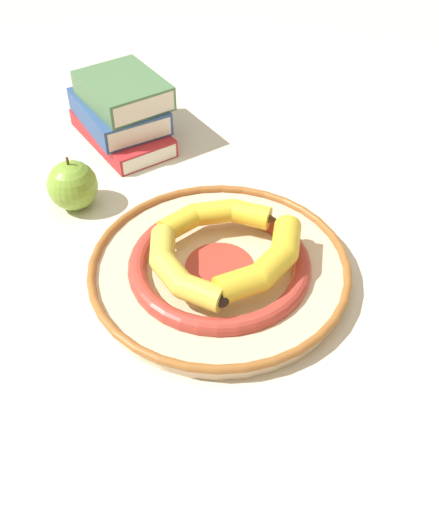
# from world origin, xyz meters

# --- Properties ---
(ground_plane) EXTENTS (2.80, 2.80, 0.00)m
(ground_plane) POSITION_xyz_m (0.00, 0.00, 0.00)
(ground_plane) COLOR beige
(decorative_bowl) EXTENTS (0.36, 0.36, 0.04)m
(decorative_bowl) POSITION_xyz_m (0.01, 0.04, 0.02)
(decorative_bowl) COLOR beige
(decorative_bowl) RESTS_ON ground_plane
(banana_a) EXTENTS (0.09, 0.17, 0.03)m
(banana_a) POSITION_xyz_m (0.07, 0.06, 0.05)
(banana_a) COLOR gold
(banana_a) RESTS_ON decorative_bowl
(banana_b) EXTENTS (0.15, 0.14, 0.04)m
(banana_b) POSITION_xyz_m (-0.04, 0.08, 0.05)
(banana_b) COLOR gold
(banana_b) RESTS_ON decorative_bowl
(banana_c) EXTENTS (0.18, 0.06, 0.03)m
(banana_c) POSITION_xyz_m (0.00, -0.03, 0.05)
(banana_c) COLOR yellow
(banana_c) RESTS_ON decorative_bowl
(book_stack) EXTENTS (0.19, 0.23, 0.11)m
(book_stack) POSITION_xyz_m (0.12, -0.34, 0.05)
(book_stack) COLOR #AD2328
(book_stack) RESTS_ON ground_plane
(apple) EXTENTS (0.08, 0.08, 0.09)m
(apple) POSITION_xyz_m (0.21, -0.16, 0.04)
(apple) COLOR olive
(apple) RESTS_ON ground_plane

